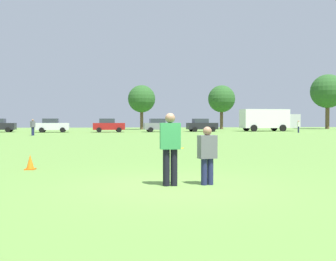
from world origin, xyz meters
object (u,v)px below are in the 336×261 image
parked_car_mid_right (108,125)px  bystander_sideline_watcher (298,126)px  traffic_cone (30,162)px  box_truck (268,119)px  parked_car_near_right (159,125)px  bystander_far_jogger (33,126)px  player_thrower (170,145)px  parked_car_center (52,125)px  player_defender (207,152)px  frisbee (178,148)px  parked_car_far_right (202,125)px

parked_car_mid_right → bystander_sideline_watcher: size_ratio=2.75×
traffic_cone → box_truck: bearing=60.0°
parked_car_near_right → bystander_sideline_watcher: parked_car_near_right is taller
parked_car_near_right → bystander_far_jogger: 17.97m
parked_car_mid_right → box_truck: (23.02, 2.14, 0.83)m
player_thrower → parked_car_center: 44.32m
bystander_far_jogger → player_defender: bearing=-70.5°
frisbee → parked_car_far_right: (9.57, 43.99, 0.04)m
player_defender → parked_car_far_right: (8.88, 44.10, 0.13)m
box_truck → bystander_far_jogger: size_ratio=5.05×
parked_car_near_right → parked_car_center: bearing=-178.9°
parked_car_center → bystander_far_jogger: size_ratio=2.52×
traffic_cone → parked_car_center: size_ratio=0.11×
player_defender → bystander_sideline_watcher: bearing=61.9°
player_defender → bystander_sideline_watcher: bystander_sideline_watcher is taller
parked_car_center → parked_car_mid_right: same height
parked_car_mid_right → box_truck: box_truck is taller
parked_car_far_right → box_truck: size_ratio=0.50×
player_defender → parked_car_mid_right: size_ratio=0.33×
player_thrower → bystander_sideline_watcher: (21.05, 37.74, -0.10)m
box_truck → bystander_sideline_watcher: bearing=-80.9°
parked_car_near_right → parked_car_far_right: (6.14, 0.80, 0.00)m
parked_car_mid_right → parked_car_near_right: bearing=3.9°
player_thrower → bystander_sideline_watcher: player_thrower is taller
player_thrower → player_defender: 0.94m
traffic_cone → parked_car_mid_right: size_ratio=0.11×
player_thrower → parked_car_near_right: (3.66, 43.33, -0.07)m
parked_car_far_right → bystander_far_jogger: (-20.30, -11.85, 0.04)m
bystander_sideline_watcher → parked_car_far_right: bearing=150.4°
frisbee → box_truck: 49.00m
player_thrower → parked_car_mid_right: parked_car_mid_right is taller
player_thrower → box_truck: 49.22m
bystander_sideline_watcher → bystander_far_jogger: 32.02m
parked_car_far_right → bystander_far_jogger: bearing=-149.7°
frisbee → traffic_cone: frisbee is taller
box_truck → bystander_far_jogger: box_truck is taller
parked_car_far_right → bystander_sideline_watcher: bearing=-29.6°
parked_car_near_right → parked_car_far_right: bearing=7.4°
bystander_sideline_watcher → parked_car_center: bearing=170.4°
player_defender → box_truck: 48.83m
player_thrower → parked_car_near_right: size_ratio=0.41×
frisbee → bystander_far_jogger: 33.88m
parked_car_center → box_truck: 30.41m
player_defender → parked_car_far_right: size_ratio=0.33×
frisbee → bystander_sideline_watcher: bystander_sideline_watcher is taller
player_thrower → box_truck: (19.88, 45.02, 0.76)m
bystander_sideline_watcher → bystander_far_jogger: (-31.55, -5.46, 0.08)m
traffic_cone → parked_car_near_right: bearing=79.0°
player_defender → bystander_far_jogger: bystander_far_jogger is taller
player_thrower → bystander_far_jogger: (-10.51, 32.28, -0.02)m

